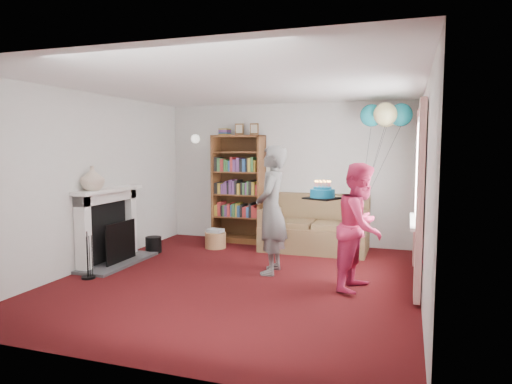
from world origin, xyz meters
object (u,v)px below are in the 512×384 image
(person_striped, at_px, (271,210))
(birthday_cake, at_px, (322,193))
(bookcase, at_px, (239,190))
(sofa, at_px, (315,229))
(person_magenta, at_px, (361,227))

(person_striped, distance_m, birthday_cake, 0.94)
(bookcase, relative_size, sofa, 1.24)
(bookcase, height_order, sofa, bookcase)
(bookcase, xyz_separation_m, person_magenta, (2.40, -2.19, -0.18))
(person_striped, bearing_deg, person_magenta, 69.75)
(bookcase, distance_m, person_magenta, 3.25)
(person_magenta, xyz_separation_m, birthday_cake, (-0.45, -0.10, 0.40))
(person_striped, relative_size, birthday_cake, 4.88)
(bookcase, height_order, person_magenta, bookcase)
(sofa, bearing_deg, person_magenta, -64.33)
(person_striped, bearing_deg, bookcase, -152.33)
(bookcase, distance_m, birthday_cake, 3.01)
(sofa, bearing_deg, birthday_cake, -76.64)
(sofa, xyz_separation_m, person_magenta, (0.94, -1.96, 0.43))
(person_magenta, bearing_deg, bookcase, 60.92)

